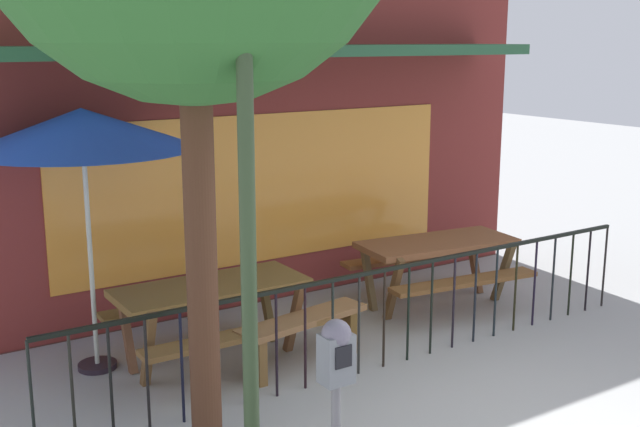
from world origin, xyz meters
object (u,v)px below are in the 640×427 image
parking_meter_near (336,377)px  picnic_table_right (437,254)px  picnic_table_left (211,301)px  patio_bench (303,329)px  street_lamp (246,162)px  patio_umbrella (82,130)px

parking_meter_near → picnic_table_right: bearing=41.7°
picnic_table_left → patio_bench: 0.90m
patio_bench → street_lamp: 3.12m
parking_meter_near → street_lamp: size_ratio=0.43×
picnic_table_right → patio_bench: picnic_table_right is taller
patio_umbrella → patio_bench: patio_umbrella is taller
picnic_table_right → parking_meter_near: 4.76m
patio_umbrella → parking_meter_near: 3.69m
patio_umbrella → parking_meter_near: (0.32, -3.51, -1.08)m
picnic_table_left → parking_meter_near: size_ratio=1.21×
picnic_table_right → patio_umbrella: 4.20m
picnic_table_right → patio_umbrella: bearing=174.6°
picnic_table_left → picnic_table_right: (2.87, 0.09, 0.00)m
patio_umbrella → patio_bench: 2.70m
picnic_table_left → picnic_table_right: 2.88m
picnic_table_right → patio_bench: (-2.19, -0.62, -0.26)m
patio_umbrella → street_lamp: street_lamp is taller
patio_bench → parking_meter_near: size_ratio=0.96×
patio_bench → street_lamp: size_ratio=0.41×
picnic_table_left → patio_umbrella: size_ratio=0.74×
picnic_table_right → street_lamp: (-3.73, -2.49, 1.71)m
parking_meter_near → patio_bench: bearing=62.1°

